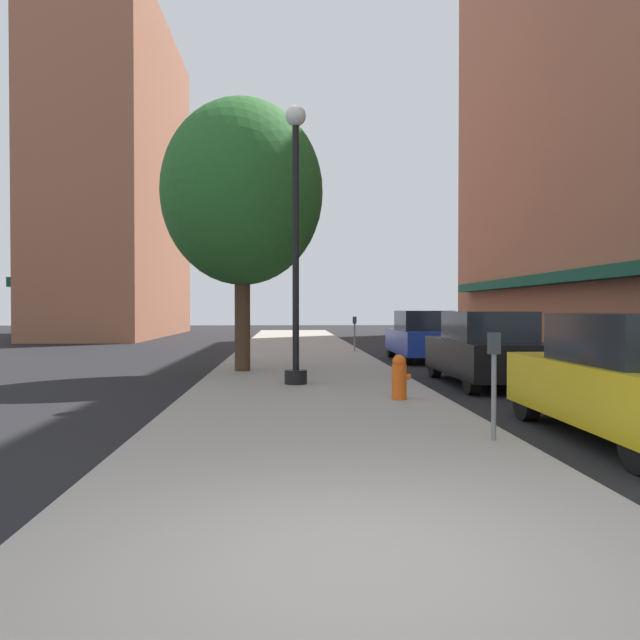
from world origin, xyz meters
The scene contains 11 objects.
ground_plane centered at (4.00, 18.00, 0.00)m, with size 90.00×90.00×0.00m, color black.
sidewalk_slab centered at (0.00, 19.00, 0.06)m, with size 4.80×50.00×0.12m, color gray.
building_far_background centered at (-11.01, 37.00, 9.83)m, with size 6.80×18.00×19.70m.
lamppost centered at (-0.28, 9.54, 3.20)m, with size 0.48×0.48×5.90m.
fire_hydrant centered at (1.52, 7.16, 0.52)m, with size 0.33×0.26×0.79m.
parking_meter_near centered at (2.05, 3.61, 0.95)m, with size 0.14×0.09×1.31m.
parking_meter_far centered at (2.05, 19.67, 0.95)m, with size 0.14×0.09×1.31m.
tree_near centered at (-1.62, 12.55, 4.71)m, with size 4.15×4.15×6.99m.
car_yellow centered at (4.00, 3.96, 0.81)m, with size 1.80×4.30×1.66m.
car_black centered at (4.00, 10.08, 0.81)m, with size 1.80×4.30×1.66m.
car_blue centered at (4.00, 16.82, 0.81)m, with size 1.80×4.30×1.66m.
Camera 1 is at (-0.46, -4.01, 1.72)m, focal length 35.85 mm.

